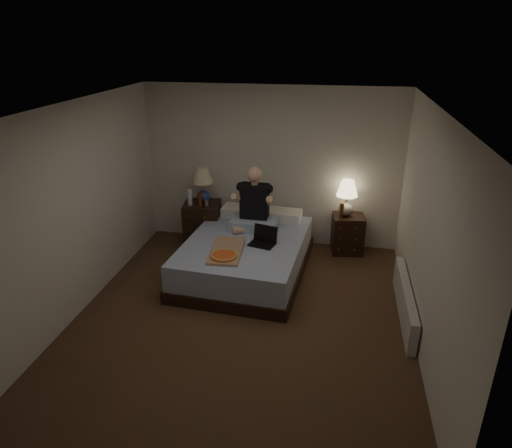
% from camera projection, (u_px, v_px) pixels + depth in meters
% --- Properties ---
extents(floor, '(4.00, 4.50, 0.00)m').
position_uv_depth(floor, '(243.00, 316.00, 5.57)').
color(floor, '#543524').
rests_on(floor, ground).
extents(ceiling, '(4.00, 4.50, 0.00)m').
position_uv_depth(ceiling, '(240.00, 108.00, 4.59)').
color(ceiling, white).
rests_on(ceiling, ground).
extents(wall_back, '(4.00, 0.00, 2.50)m').
position_uv_depth(wall_back, '(272.00, 167.00, 7.12)').
color(wall_back, silver).
rests_on(wall_back, ground).
extents(wall_front, '(4.00, 0.00, 2.50)m').
position_uv_depth(wall_front, '(171.00, 350.00, 3.05)').
color(wall_front, silver).
rests_on(wall_front, ground).
extents(wall_left, '(0.00, 4.50, 2.50)m').
position_uv_depth(wall_left, '(77.00, 210.00, 5.41)').
color(wall_left, silver).
rests_on(wall_left, ground).
extents(wall_right, '(0.00, 4.50, 2.50)m').
position_uv_depth(wall_right, '(429.00, 235.00, 4.75)').
color(wall_right, silver).
rests_on(wall_right, ground).
extents(bed, '(1.73, 2.21, 0.53)m').
position_uv_depth(bed, '(245.00, 256.00, 6.48)').
color(bed, '#536EA7').
rests_on(bed, floor).
extents(nightstand_left, '(0.62, 0.57, 0.72)m').
position_uv_depth(nightstand_left, '(203.00, 225.00, 7.28)').
color(nightstand_left, black).
rests_on(nightstand_left, floor).
extents(nightstand_right, '(0.52, 0.48, 0.61)m').
position_uv_depth(nightstand_right, '(347.00, 234.00, 7.09)').
color(nightstand_right, black).
rests_on(nightstand_right, floor).
extents(lamp_left, '(0.40, 0.40, 0.56)m').
position_uv_depth(lamp_left, '(203.00, 185.00, 7.09)').
color(lamp_left, navy).
rests_on(lamp_left, nightstand_left).
extents(lamp_right, '(0.36, 0.36, 0.56)m').
position_uv_depth(lamp_right, '(347.00, 198.00, 6.89)').
color(lamp_right, '#999A92').
rests_on(lamp_right, nightstand_right).
extents(water_bottle, '(0.07, 0.07, 0.25)m').
position_uv_depth(water_bottle, '(190.00, 197.00, 7.03)').
color(water_bottle, silver).
rests_on(water_bottle, nightstand_left).
extents(soda_can, '(0.07, 0.07, 0.10)m').
position_uv_depth(soda_can, '(206.00, 203.00, 7.00)').
color(soda_can, '#ADADA8').
rests_on(soda_can, nightstand_left).
extents(beer_bottle_left, '(0.06, 0.06, 0.23)m').
position_uv_depth(beer_bottle_left, '(200.00, 200.00, 6.95)').
color(beer_bottle_left, '#5E210D').
rests_on(beer_bottle_left, nightstand_left).
extents(beer_bottle_right, '(0.06, 0.06, 0.23)m').
position_uv_depth(beer_bottle_right, '(342.00, 210.00, 6.88)').
color(beer_bottle_right, '#5B2D0D').
rests_on(beer_bottle_right, nightstand_right).
extents(person, '(0.68, 0.54, 0.93)m').
position_uv_depth(person, '(254.00, 199.00, 6.54)').
color(person, black).
rests_on(person, bed).
extents(laptop, '(0.40, 0.36, 0.24)m').
position_uv_depth(laptop, '(262.00, 237.00, 6.17)').
color(laptop, black).
rests_on(laptop, bed).
extents(pizza_box, '(0.45, 0.79, 0.08)m').
position_uv_depth(pizza_box, '(224.00, 256.00, 5.81)').
color(pizza_box, tan).
rests_on(pizza_box, bed).
extents(radiator, '(0.10, 1.60, 0.40)m').
position_uv_depth(radiator, '(405.00, 301.00, 5.52)').
color(radiator, silver).
rests_on(radiator, floor).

